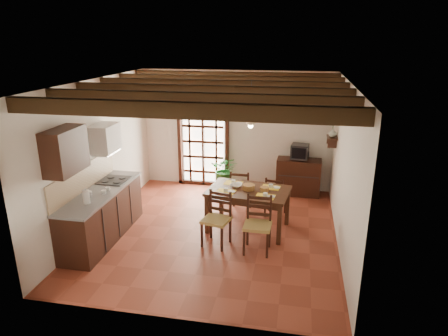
% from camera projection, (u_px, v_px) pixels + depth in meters
% --- Properties ---
extents(ground_plane, '(5.00, 5.00, 0.00)m').
position_uv_depth(ground_plane, '(215.00, 232.00, 7.58)').
color(ground_plane, brown).
extents(room_shell, '(4.52, 5.02, 2.81)m').
position_uv_depth(room_shell, '(214.00, 139.00, 7.00)').
color(room_shell, silver).
rests_on(room_shell, ground_plane).
extents(ceiling_beams, '(4.50, 4.34, 0.20)m').
position_uv_depth(ceiling_beams, '(214.00, 88.00, 6.73)').
color(ceiling_beams, black).
rests_on(ceiling_beams, room_shell).
extents(french_door, '(1.26, 0.11, 2.32)m').
position_uv_depth(french_door, '(203.00, 139.00, 9.63)').
color(french_door, white).
rests_on(french_door, ground_plane).
extents(kitchen_counter, '(0.64, 2.25, 1.38)m').
position_uv_depth(kitchen_counter, '(102.00, 214.00, 7.21)').
color(kitchen_counter, black).
rests_on(kitchen_counter, ground_plane).
extents(upper_cabinet, '(0.35, 0.80, 0.70)m').
position_uv_depth(upper_cabinet, '(65.00, 151.00, 6.15)').
color(upper_cabinet, black).
rests_on(upper_cabinet, room_shell).
extents(range_hood, '(0.38, 0.60, 0.54)m').
position_uv_depth(range_hood, '(105.00, 139.00, 7.34)').
color(range_hood, white).
rests_on(range_hood, room_shell).
extents(counter_items, '(0.50, 1.43, 0.25)m').
position_uv_depth(counter_items, '(102.00, 187.00, 7.14)').
color(counter_items, black).
rests_on(counter_items, kitchen_counter).
extents(dining_table, '(1.60, 1.15, 0.81)m').
position_uv_depth(dining_table, '(248.00, 195.00, 7.48)').
color(dining_table, '#3B2013').
rests_on(dining_table, ground_plane).
extents(chair_near_left, '(0.53, 0.52, 0.97)m').
position_uv_depth(chair_near_left, '(217.00, 229.00, 7.03)').
color(chair_near_left, '#AB8E48').
rests_on(chair_near_left, ground_plane).
extents(chair_near_right, '(0.46, 0.44, 0.98)m').
position_uv_depth(chair_near_right, '(257.00, 235.00, 6.81)').
color(chair_near_right, '#AB8E48').
rests_on(chair_near_right, ground_plane).
extents(chair_far_left, '(0.44, 0.42, 0.92)m').
position_uv_depth(chair_far_left, '(241.00, 198.00, 8.40)').
color(chair_far_left, '#AB8E48').
rests_on(chair_far_left, ground_plane).
extents(chair_far_right, '(0.46, 0.44, 0.85)m').
position_uv_depth(chair_far_right, '(275.00, 203.00, 8.19)').
color(chair_far_right, '#AB8E48').
rests_on(chair_far_right, ground_plane).
extents(table_setting, '(1.08, 0.72, 0.10)m').
position_uv_depth(table_setting, '(249.00, 185.00, 7.42)').
color(table_setting, yellow).
rests_on(table_setting, dining_table).
extents(table_bowl, '(0.26, 0.26, 0.05)m').
position_uv_depth(table_bowl, '(236.00, 186.00, 7.56)').
color(table_bowl, white).
rests_on(table_bowl, dining_table).
extents(sideboard, '(1.01, 0.48, 0.85)m').
position_uv_depth(sideboard, '(298.00, 177.00, 9.25)').
color(sideboard, black).
rests_on(sideboard, ground_plane).
extents(crt_tv, '(0.43, 0.40, 0.33)m').
position_uv_depth(crt_tv, '(300.00, 151.00, 9.05)').
color(crt_tv, black).
rests_on(crt_tv, sideboard).
extents(fuse_box, '(0.25, 0.03, 0.32)m').
position_uv_depth(fuse_box, '(301.00, 118.00, 9.07)').
color(fuse_box, white).
rests_on(fuse_box, room_shell).
extents(plant_pot, '(0.37, 0.37, 0.23)m').
position_uv_depth(plant_pot, '(225.00, 186.00, 9.56)').
color(plant_pot, maroon).
rests_on(plant_pot, ground_plane).
extents(potted_plant, '(1.64, 1.41, 1.80)m').
position_uv_depth(potted_plant, '(225.00, 168.00, 9.41)').
color(potted_plant, '#144C19').
rests_on(potted_plant, ground_plane).
extents(wall_shelf, '(0.20, 0.42, 0.20)m').
position_uv_depth(wall_shelf, '(332.00, 139.00, 8.21)').
color(wall_shelf, black).
rests_on(wall_shelf, room_shell).
extents(shelf_vase, '(0.15, 0.15, 0.15)m').
position_uv_depth(shelf_vase, '(333.00, 133.00, 8.17)').
color(shelf_vase, '#B2BFB2').
rests_on(shelf_vase, wall_shelf).
extents(shelf_flowers, '(0.14, 0.14, 0.36)m').
position_uv_depth(shelf_flowers, '(333.00, 123.00, 8.11)').
color(shelf_flowers, yellow).
rests_on(shelf_flowers, shelf_vase).
extents(framed_picture, '(0.03, 0.32, 0.32)m').
position_uv_depth(framed_picture, '(339.00, 113.00, 8.03)').
color(framed_picture, brown).
rests_on(framed_picture, room_shell).
extents(pendant_lamp, '(0.36, 0.36, 0.84)m').
position_uv_depth(pendant_lamp, '(251.00, 121.00, 7.14)').
color(pendant_lamp, black).
rests_on(pendant_lamp, room_shell).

